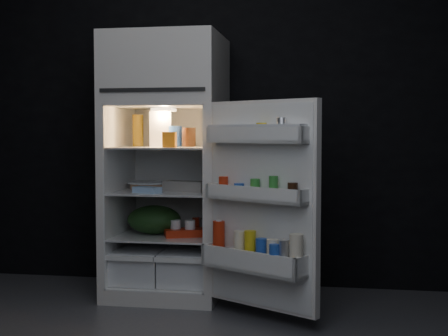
% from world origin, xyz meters
% --- Properties ---
extents(wall_back, '(4.00, 0.00, 2.70)m').
position_xyz_m(wall_back, '(0.00, 1.70, 1.35)').
color(wall_back, black).
rests_on(wall_back, ground).
extents(refrigerator, '(0.76, 0.71, 1.78)m').
position_xyz_m(refrigerator, '(-0.16, 1.32, 0.96)').
color(refrigerator, silver).
rests_on(refrigerator, ground).
extents(fridge_door, '(0.72, 0.53, 1.22)m').
position_xyz_m(fridge_door, '(0.54, 0.75, 0.68)').
color(fridge_door, silver).
rests_on(fridge_door, ground).
extents(milk_jug, '(0.18, 0.18, 0.24)m').
position_xyz_m(milk_jug, '(-0.21, 1.29, 1.15)').
color(milk_jug, white).
rests_on(milk_jug, refrigerator).
extents(mayo_jar, '(0.14, 0.14, 0.14)m').
position_xyz_m(mayo_jar, '(-0.11, 1.29, 1.10)').
color(mayo_jar, '#214BB3').
rests_on(mayo_jar, refrigerator).
extents(jam_jar, '(0.12, 0.12, 0.13)m').
position_xyz_m(jam_jar, '(0.00, 1.26, 1.09)').
color(jam_jar, black).
rests_on(jam_jar, refrigerator).
extents(amber_bottle, '(0.09, 0.09, 0.22)m').
position_xyz_m(amber_bottle, '(-0.38, 1.35, 1.14)').
color(amber_bottle, '#A87C1B').
rests_on(amber_bottle, refrigerator).
extents(small_carton, '(0.08, 0.06, 0.10)m').
position_xyz_m(small_carton, '(-0.08, 1.06, 1.08)').
color(small_carton, orange).
rests_on(small_carton, refrigerator).
extents(egg_carton, '(0.32, 0.21, 0.07)m').
position_xyz_m(egg_carton, '(-0.02, 1.23, 0.76)').
color(egg_carton, gray).
rests_on(egg_carton, refrigerator).
extents(pie, '(0.28, 0.28, 0.04)m').
position_xyz_m(pie, '(-0.31, 1.38, 0.75)').
color(pie, tan).
rests_on(pie, refrigerator).
extents(flat_package, '(0.20, 0.15, 0.04)m').
position_xyz_m(flat_package, '(-0.24, 1.09, 0.75)').
color(flat_package, '#91B6E1').
rests_on(flat_package, refrigerator).
extents(wrapped_pkg, '(0.16, 0.15, 0.05)m').
position_xyz_m(wrapped_pkg, '(0.02, 1.39, 0.75)').
color(wrapped_pkg, beige).
rests_on(wrapped_pkg, refrigerator).
extents(produce_bag, '(0.44, 0.40, 0.20)m').
position_xyz_m(produce_bag, '(-0.25, 1.27, 0.52)').
color(produce_bag, '#193815').
rests_on(produce_bag, refrigerator).
extents(yogurt_tray, '(0.29, 0.23, 0.05)m').
position_xyz_m(yogurt_tray, '(-0.02, 1.20, 0.45)').
color(yogurt_tray, red).
rests_on(yogurt_tray, refrigerator).
extents(small_can_red, '(0.07, 0.07, 0.09)m').
position_xyz_m(small_can_red, '(0.00, 1.47, 0.47)').
color(small_can_red, red).
rests_on(small_can_red, refrigerator).
extents(small_can_silver, '(0.09, 0.09, 0.09)m').
position_xyz_m(small_can_silver, '(0.06, 1.46, 0.47)').
color(small_can_silver, white).
rests_on(small_can_silver, refrigerator).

